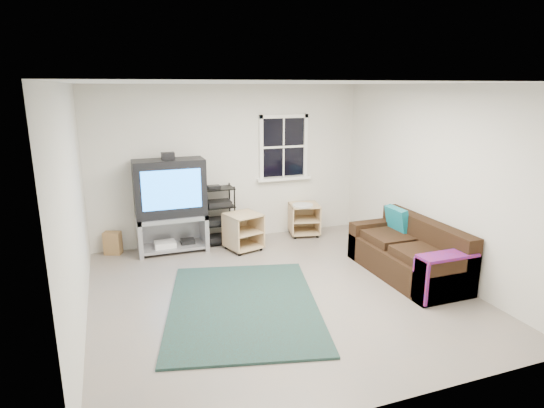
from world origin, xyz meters
name	(u,v)px	position (x,y,z in m)	size (l,w,h in m)	color
room	(284,151)	(0.95, 2.27, 1.48)	(4.60, 4.62, 4.60)	gray
tv_unit	(170,198)	(-1.05, 2.01, 0.87)	(1.08, 0.54, 1.59)	#94939B
av_rack	(219,219)	(-0.26, 2.10, 0.43)	(0.50, 0.36, 0.99)	black
side_table_left	(242,230)	(0.02, 1.71, 0.32)	(0.63, 0.63, 0.60)	tan
side_table_right	(304,217)	(1.25, 2.05, 0.32)	(0.60, 0.60, 0.58)	tan
sofa	(409,255)	(1.90, -0.10, 0.30)	(0.82, 1.85, 0.84)	black
shag_rug	(243,305)	(-0.54, -0.22, 0.01)	(1.75, 2.41, 0.03)	black
paper_bag	(113,243)	(-1.96, 2.17, 0.18)	(0.25, 0.16, 0.36)	olive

